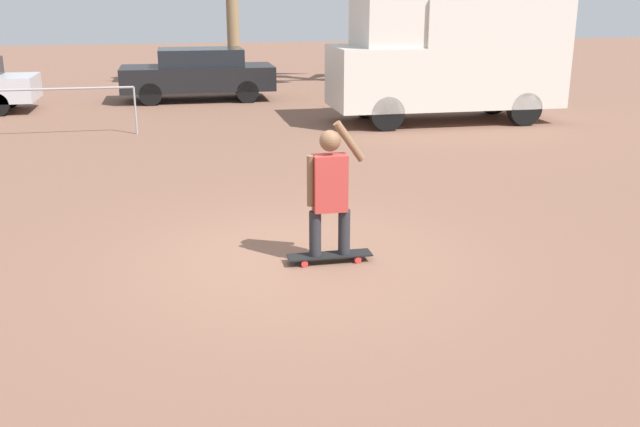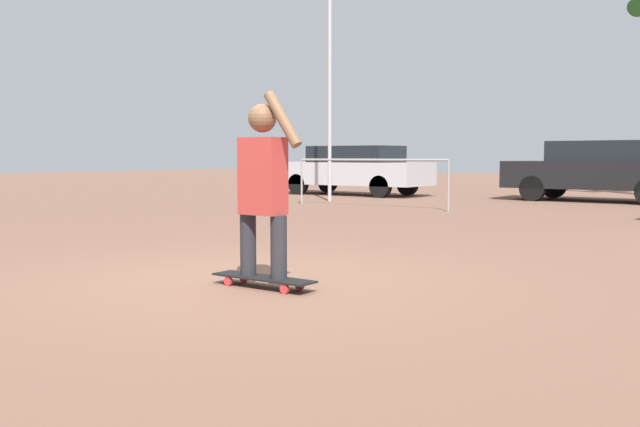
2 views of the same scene
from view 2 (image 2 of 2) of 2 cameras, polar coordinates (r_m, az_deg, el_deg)
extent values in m
plane|color=brown|center=(6.56, -5.77, -5.35)|extent=(80.00, 80.00, 0.00)
cube|color=black|center=(6.17, -4.55, -5.15)|extent=(1.00, 0.24, 0.02)
cylinder|color=red|center=(6.31, -7.34, -5.39)|extent=(0.08, 0.03, 0.08)
cylinder|color=red|center=(6.46, -6.11, -5.15)|extent=(0.08, 0.03, 0.08)
cylinder|color=red|center=(5.90, -2.84, -6.07)|extent=(0.08, 0.03, 0.08)
cylinder|color=red|center=(6.06, -1.63, -5.79)|extent=(0.08, 0.03, 0.08)
cylinder|color=#28282D|center=(6.24, -5.77, -2.48)|extent=(0.14, 0.14, 0.54)
cylinder|color=#28282D|center=(6.02, -3.32, -2.73)|extent=(0.14, 0.14, 0.54)
cube|color=#B23833|center=(6.08, -4.61, 3.00)|extent=(0.38, 0.22, 0.66)
sphere|color=brown|center=(6.09, -4.64, 7.61)|extent=(0.24, 0.24, 0.24)
cylinder|color=brown|center=(6.23, -6.15, 3.36)|extent=(0.09, 0.09, 0.58)
cylinder|color=brown|center=(5.94, -3.00, 7.55)|extent=(0.38, 0.09, 0.48)
cylinder|color=black|center=(18.79, 16.65, 1.95)|extent=(0.64, 0.22, 0.64)
cylinder|color=black|center=(20.35, 18.21, 2.10)|extent=(0.64, 0.22, 0.64)
cube|color=black|center=(19.16, 21.37, 2.90)|extent=(4.42, 1.87, 0.69)
cube|color=black|center=(19.12, 21.75, 4.66)|extent=(2.43, 1.64, 0.50)
cylinder|color=black|center=(21.10, -1.75, 2.36)|extent=(0.61, 0.22, 0.61)
cylinder|color=black|center=(22.29, 0.63, 2.49)|extent=(0.61, 0.22, 0.61)
cylinder|color=black|center=(19.47, 4.87, 2.16)|extent=(0.61, 0.22, 0.61)
cylinder|color=black|center=(20.77, 7.03, 2.30)|extent=(0.61, 0.22, 0.61)
cube|color=#BCBCC1|center=(20.86, 2.61, 3.23)|extent=(4.59, 1.72, 0.65)
cube|color=black|center=(20.79, 2.88, 4.77)|extent=(2.52, 1.51, 0.47)
cylinder|color=#B7B7BC|center=(18.10, 0.79, 13.26)|extent=(0.09, 0.09, 7.71)
cylinder|color=#99999E|center=(15.80, 4.02, 4.31)|extent=(3.82, 0.05, 0.05)
cylinder|color=#99999E|center=(16.91, -1.48, 2.56)|extent=(0.04, 0.04, 1.05)
cylinder|color=#99999E|center=(14.88, 10.24, 2.20)|extent=(0.04, 0.04, 1.05)
camera|label=1|loc=(6.72, -83.57, 16.89)|focal=40.00mm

